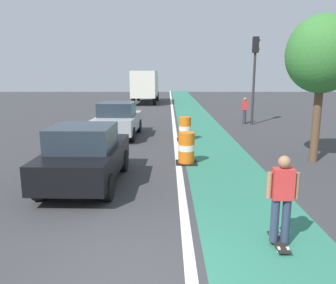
{
  "coord_description": "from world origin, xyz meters",
  "views": [
    {
      "loc": [
        0.54,
        -4.65,
        3.11
      ],
      "look_at": [
        0.51,
        5.0,
        1.1
      ],
      "focal_mm": 36.01,
      "sensor_mm": 36.0,
      "label": 1
    }
  ],
  "objects": [
    {
      "name": "parked_sedan_nearest",
      "position": [
        -1.76,
        4.44,
        0.83
      ],
      "size": [
        2.0,
        4.14,
        1.7
      ],
      "color": "black",
      "rests_on": "ground"
    },
    {
      "name": "bike_lane_strip",
      "position": [
        2.4,
        12.0,
        0.0
      ],
      "size": [
        2.5,
        80.0,
        0.01
      ],
      "primitive_type": "cube",
      "color": "#2D755B",
      "rests_on": "ground"
    },
    {
      "name": "pedestrian_crossing",
      "position": [
        5.2,
        15.75,
        0.86
      ],
      "size": [
        0.34,
        0.2,
        1.61
      ],
      "color": "#33333D",
      "rests_on": "ground"
    },
    {
      "name": "lane_divider_stripe",
      "position": [
        0.9,
        12.0,
        0.01
      ],
      "size": [
        0.2,
        80.0,
        0.01
      ],
      "primitive_type": "cube",
      "color": "silver",
      "rests_on": "ground"
    },
    {
      "name": "street_tree_sidewalk",
      "position": [
        5.7,
        6.95,
        3.67
      ],
      "size": [
        2.4,
        2.4,
        5.0
      ],
      "color": "brown",
      "rests_on": "ground"
    },
    {
      "name": "traffic_barrel_front",
      "position": [
        1.17,
        6.65,
        0.53
      ],
      "size": [
        0.73,
        0.73,
        1.09
      ],
      "color": "orange",
      "rests_on": "ground"
    },
    {
      "name": "traffic_barrel_mid",
      "position": [
        1.33,
        10.71,
        0.53
      ],
      "size": [
        0.73,
        0.73,
        1.09
      ],
      "color": "orange",
      "rests_on": "ground"
    },
    {
      "name": "ground_plane",
      "position": [
        0.0,
        0.0,
        0.0
      ],
      "size": [
        100.0,
        100.0,
        0.0
      ],
      "primitive_type": "plane",
      "color": "#38383A"
    },
    {
      "name": "delivery_truck_down_block",
      "position": [
        -1.74,
        30.02,
        1.85
      ],
      "size": [
        2.46,
        7.64,
        3.23
      ],
      "color": "silver",
      "rests_on": "ground"
    },
    {
      "name": "traffic_light_corner",
      "position": [
        5.61,
        15.49,
        3.5
      ],
      "size": [
        0.41,
        0.32,
        5.1
      ],
      "color": "#2D2D2D",
      "rests_on": "ground"
    },
    {
      "name": "parked_sedan_second",
      "position": [
        -1.89,
        11.56,
        0.83
      ],
      "size": [
        2.03,
        4.16,
        1.7
      ],
      "color": "#9EA0A5",
      "rests_on": "ground"
    },
    {
      "name": "skateboarder_on_lane",
      "position": [
        2.57,
        1.0,
        0.91
      ],
      "size": [
        0.57,
        0.81,
        1.69
      ],
      "color": "black",
      "rests_on": "ground"
    }
  ]
}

